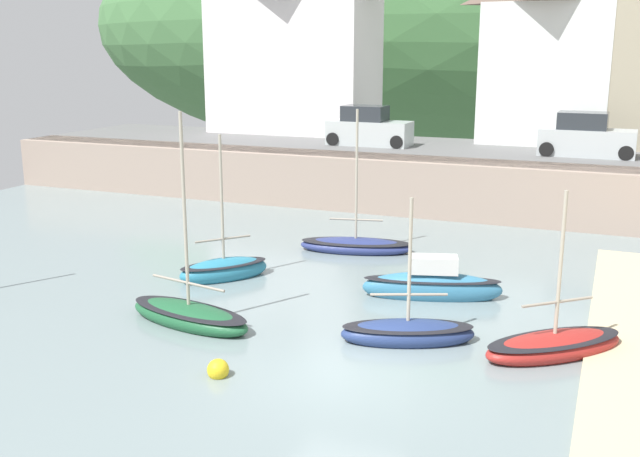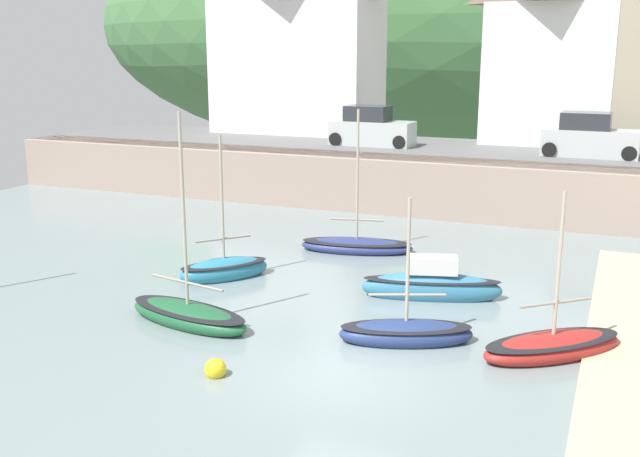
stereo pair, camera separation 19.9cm
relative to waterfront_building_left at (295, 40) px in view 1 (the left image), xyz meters
The scene contains 13 objects.
quay_seawall 15.75m from the waterfront_building_left, 32.13° to the right, with size 48.00×9.40×2.40m.
hillside_backdrop 30.69m from the waterfront_building_left, 78.21° to the left, with size 80.00×44.00×26.44m.
waterfront_building_left is the anchor object (origin of this frame).
waterfront_building_centre 13.90m from the waterfront_building_left, ahead, with size 6.44×4.71×9.02m.
fishing_boat_green 19.29m from the waterfront_building_left, 59.15° to the right, with size 4.23×2.23×5.21m.
dinghy_open_wooden 24.31m from the waterfront_building_left, 56.24° to the right, with size 4.16×2.03×1.49m.
sailboat_tall_mast 22.14m from the waterfront_building_left, 72.35° to the right, with size 2.70×2.93×4.76m.
sailboat_blue_trim 28.70m from the waterfront_building_left, 53.30° to the right, with size 3.60×3.42×4.13m.
rowboat_small_beached 25.97m from the waterfront_building_left, 72.61° to the right, with size 4.03×2.00×5.74m.
sailboat_nearest_shore 27.31m from the waterfront_building_left, 60.04° to the right, with size 3.51×2.32×3.82m.
parked_car_near_slipway 8.66m from the waterfront_building_left, 36.93° to the right, with size 4.13×1.82×1.95m.
parked_car_by_wall 17.39m from the waterfront_building_left, 15.50° to the right, with size 4.14×1.82×1.95m.
mooring_buoy 29.03m from the waterfront_building_left, 69.64° to the right, with size 0.50×0.50×0.50m.
Camera 1 is at (5.30, -14.32, 7.10)m, focal length 41.40 mm.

